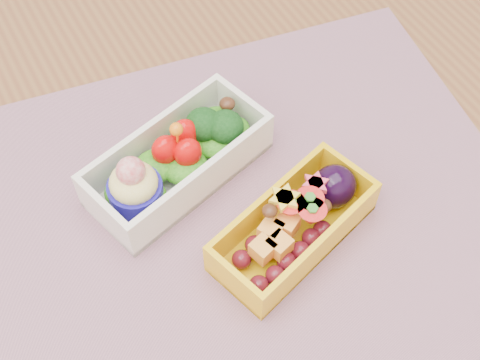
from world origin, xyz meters
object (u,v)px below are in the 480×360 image
table (249,239)px  placemat (236,210)px  bento_white (177,161)px  bento_yellow (297,223)px

table → placemat: placemat is taller
placemat → bento_white: size_ratio=2.74×
table → bento_yellow: bearing=-82.0°
placemat → bento_white: bento_white is taller
placemat → bento_yellow: (0.03, -0.05, 0.02)m
table → placemat: 0.10m
bento_white → bento_yellow: size_ratio=1.14×
bento_yellow → placemat: bearing=105.7°
table → bento_white: size_ratio=6.11×
table → bento_yellow: 0.14m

